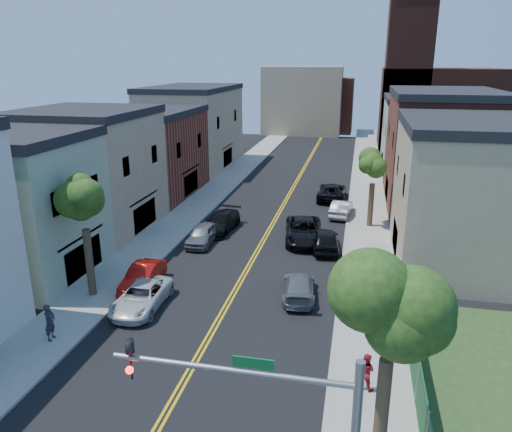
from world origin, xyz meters
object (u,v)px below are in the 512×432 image
Objects in this scene: red_sedan at (143,277)px; grey_car_right at (299,287)px; grey_car_left at (202,235)px; dark_car_right_far at (332,191)px; white_pickup at (142,297)px; black_suv_lane at (304,231)px; pedestrian_left at (50,322)px; silver_car_right at (341,208)px; black_car_right at (325,239)px; black_car_left at (220,222)px; pedestrian_right at (366,371)px.

grey_car_right is at bearing 2.88° from red_sedan.
dark_car_right_far reaches higher than grey_car_left.
red_sedan is 0.89× the size of white_pickup.
black_suv_lane is (-1.33, -12.26, 0.03)m from dark_car_right_far.
white_pickup is 1.14× the size of grey_car_left.
grey_car_right is at bearing -60.15° from pedestrian_left.
white_pickup is 0.86× the size of dark_car_right_far.
black_car_right is at bearing 90.99° from silver_car_right.
dark_car_right_far is at bearing 69.13° from white_pickup.
black_car_right reaches higher than silver_car_right.
pedestrian_left is (-12.85, -23.37, 0.36)m from silver_car_right.
grey_car_left is 0.83× the size of black_car_left.
pedestrian_left is at bearing -125.71° from white_pickup.
silver_car_right is 2.72× the size of pedestrian_right.
red_sedan is 0.96× the size of grey_car_right.
silver_car_right is at bearing 42.88° from grey_car_left.
black_suv_lane reaches higher than black_car_right.
red_sedan is at bearing -5.30° from pedestrian_right.
silver_car_right is at bearing 61.42° from white_pickup.
pedestrian_right is (14.88, -0.65, -0.13)m from pedestrian_left.
red_sedan is 20.17m from silver_car_right.
red_sedan is at bearing -93.10° from black_car_left.
black_car_right is 13.72m from dark_car_right_far.
pedestrian_left is (-1.85, -6.46, 0.37)m from red_sedan.
grey_car_right is (9.30, 0.75, -0.06)m from red_sedan.
pedestrian_right reaches higher than black_car_right.
black_car_right is 0.79× the size of black_suv_lane.
red_sedan is 13.33m from black_car_right.
white_pickup is 1.08× the size of grey_car_right.
pedestrian_left is at bearing -101.79° from grey_car_left.
grey_car_left is at bearing 59.29° from dark_car_right_far.
white_pickup is 14.28m from black_car_right.
pedestrian_right is (2.81, -15.66, 0.16)m from black_car_right.
silver_car_right is (0.78, 8.35, -0.07)m from black_car_right.
red_sedan reaches higher than grey_car_right.
black_car_left is at bearing 38.96° from silver_car_right.
black_car_right is at bearing 4.63° from grey_car_left.
white_pickup is 10.19m from grey_car_left.
white_pickup reaches higher than grey_car_right.
dark_car_right_far is (-0.39, 13.72, -0.00)m from black_car_right.
grey_car_left reaches higher than grey_car_right.
black_car_left is (0.51, 3.10, 0.02)m from grey_car_left.
pedestrian_right reaches higher than silver_car_right.
black_car_left is 12.73m from grey_car_right.
black_car_right is (9.22, 10.90, 0.12)m from white_pickup.
pedestrian_right reaches higher than black_suv_lane.
black_car_right is 8.39m from silver_car_right.
pedestrian_right is at bearing 101.17° from silver_car_right.
black_car_left is 0.90× the size of dark_car_right_far.
red_sedan is at bearing -98.42° from grey_car_left.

